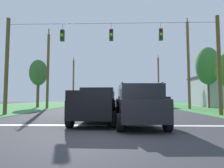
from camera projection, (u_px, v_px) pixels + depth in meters
ground_plane at (104, 137)px, 6.56m from camera, size 120.00×120.00×0.00m
stop_bar_stripe at (108, 125)px, 9.37m from camera, size 14.13×0.45×0.01m
lane_dash_0 at (112, 115)px, 15.35m from camera, size 2.50×0.15×0.01m
lane_dash_1 at (113, 109)px, 22.65m from camera, size 2.50×0.15×0.01m
lane_dash_2 at (114, 106)px, 30.04m from camera, size 2.50×0.15×0.01m
lane_dash_3 at (115, 105)px, 33.90m from camera, size 2.50×0.15×0.01m
lane_dash_4 at (115, 104)px, 43.03m from camera, size 2.50×0.15×0.01m
overhead_signal_span at (111, 61)px, 15.25m from camera, size 17.52×0.31×8.03m
pickup_truck at (97, 105)px, 10.63m from camera, size 2.40×5.45×1.95m
suv_black at (138, 104)px, 9.33m from camera, size 2.39×4.88×2.05m
distant_car_crossing_white at (107, 102)px, 25.95m from camera, size 2.11×4.35×1.52m
distant_car_oncoming at (81, 101)px, 30.60m from camera, size 2.14×4.36×1.52m
distant_car_far_parked at (163, 102)px, 26.16m from camera, size 2.25×4.41×1.52m
utility_pole_mid_right at (188, 63)px, 23.06m from camera, size 0.33×1.74×11.30m
utility_pole_far_right at (158, 80)px, 39.31m from camera, size 0.32×1.68×10.34m
utility_pole_mid_left at (48, 69)px, 24.95m from camera, size 0.34×1.98×10.62m
utility_pole_far_left at (73, 81)px, 40.13m from camera, size 0.33×1.95×9.94m
tree_roadside_far_right at (208, 66)px, 24.90m from camera, size 3.07×3.07×8.08m
tree_roadside_left at (38, 73)px, 26.97m from camera, size 2.51×2.51×6.84m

